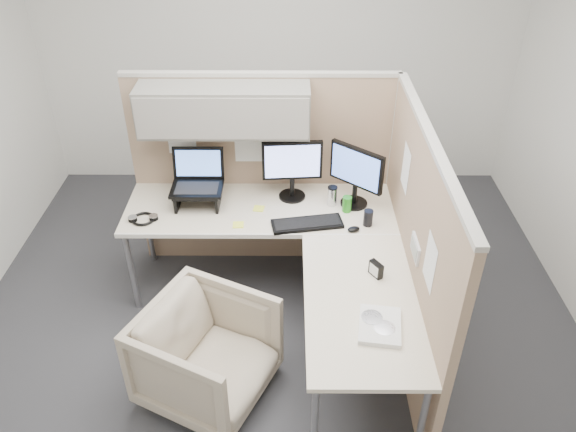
{
  "coord_description": "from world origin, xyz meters",
  "views": [
    {
      "loc": [
        0.11,
        -2.91,
        3.03
      ],
      "look_at": [
        0.1,
        0.25,
        0.85
      ],
      "focal_mm": 35.0,
      "sensor_mm": 36.0,
      "label": 1
    }
  ],
  "objects_px": {
    "keyboard": "(307,224)",
    "office_chair": "(207,350)",
    "monitor_left": "(292,165)",
    "desk": "(292,246)"
  },
  "relations": [
    {
      "from": "desk",
      "to": "office_chair",
      "type": "xyz_separation_m",
      "value": [
        -0.52,
        -0.65,
        -0.32
      ]
    },
    {
      "from": "office_chair",
      "to": "monitor_left",
      "type": "bearing_deg",
      "value": 2.25
    },
    {
      "from": "monitor_left",
      "to": "keyboard",
      "type": "height_order",
      "value": "monitor_left"
    },
    {
      "from": "desk",
      "to": "office_chair",
      "type": "distance_m",
      "value": 0.89
    },
    {
      "from": "keyboard",
      "to": "monitor_left",
      "type": "bearing_deg",
      "value": 96.1
    },
    {
      "from": "monitor_left",
      "to": "keyboard",
      "type": "xyz_separation_m",
      "value": [
        0.11,
        -0.37,
        -0.26
      ]
    },
    {
      "from": "desk",
      "to": "office_chair",
      "type": "bearing_deg",
      "value": -128.86
    },
    {
      "from": "desk",
      "to": "keyboard",
      "type": "xyz_separation_m",
      "value": [
        0.11,
        0.18,
        0.05
      ]
    },
    {
      "from": "keyboard",
      "to": "office_chair",
      "type": "bearing_deg",
      "value": -137.15
    },
    {
      "from": "monitor_left",
      "to": "keyboard",
      "type": "relative_size",
      "value": 0.93
    }
  ]
}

